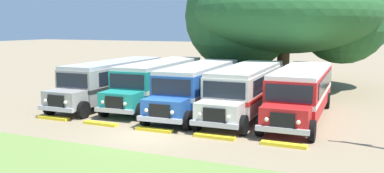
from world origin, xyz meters
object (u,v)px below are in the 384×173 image
parked_bus_slot_0 (113,79)px  broad_shade_tree (282,14)px  parked_bus_slot_2 (199,85)px  parked_bus_slot_4 (301,90)px  parked_bus_slot_3 (247,87)px  parked_bus_slot_1 (159,80)px

parked_bus_slot_0 → broad_shade_tree: 15.68m
parked_bus_slot_0 → parked_bus_slot_2: (6.37, -0.03, 0.00)m
broad_shade_tree → parked_bus_slot_2: bearing=-102.8°
parked_bus_slot_4 → broad_shade_tree: bearing=-163.7°
parked_bus_slot_2 → parked_bus_slot_4: bearing=91.0°
parked_bus_slot_2 → broad_shade_tree: broad_shade_tree is taller
parked_bus_slot_3 → parked_bus_slot_4: same height
parked_bus_slot_0 → parked_bus_slot_3: bearing=89.9°
parked_bus_slot_1 → parked_bus_slot_2: size_ratio=1.00×
parked_bus_slot_0 → parked_bus_slot_4: bearing=90.7°
parked_bus_slot_1 → parked_bus_slot_4: (9.47, -0.54, 0.00)m
parked_bus_slot_0 → parked_bus_slot_2: bearing=88.8°
parked_bus_slot_1 → parked_bus_slot_3: bearing=80.4°
parked_bus_slot_0 → broad_shade_tree: broad_shade_tree is taller
broad_shade_tree → parked_bus_slot_4: bearing=-73.3°
parked_bus_slot_3 → parked_bus_slot_4: 3.17m
parked_bus_slot_4 → broad_shade_tree: broad_shade_tree is taller
parked_bus_slot_0 → parked_bus_slot_1: (3.08, 0.91, 0.00)m
parked_bus_slot_2 → broad_shade_tree: 13.09m
parked_bus_slot_2 → parked_bus_slot_4: 6.20m
parked_bus_slot_2 → parked_bus_slot_4: (6.18, 0.40, 0.00)m
parked_bus_slot_2 → broad_shade_tree: (2.72, 11.94, 4.64)m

